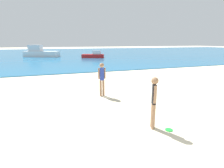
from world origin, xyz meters
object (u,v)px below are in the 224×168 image
Objects in this scene: boat_near at (94,55)px; person_distant at (102,78)px; boat_far at (40,53)px; frisbee at (169,130)px; person_standing at (154,100)px.

person_distant is at bearing 100.68° from boat_near.
boat_far reaches higher than boat_near.
frisbee is 0.14× the size of person_distant.
boat_near is at bearing 81.31° from frisbee.
person_distant is 0.26× the size of boat_far.
boat_near is (4.44, 26.02, -0.46)m from person_standing.
boat_far is (-4.75, 31.87, 0.79)m from frisbee.
boat_near is at bearing -7.56° from boat_far.
person_standing is 4.02m from person_distant.
person_standing is at bearing 103.74° from boat_near.
person_distant is at bearing -57.54° from boat_far.
person_standing is 26.40m from boat_near.
person_distant is 0.44× the size of boat_near.
boat_near is at bearing 11.48° from person_standing.
frisbee is at bearing -106.77° from person_standing.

